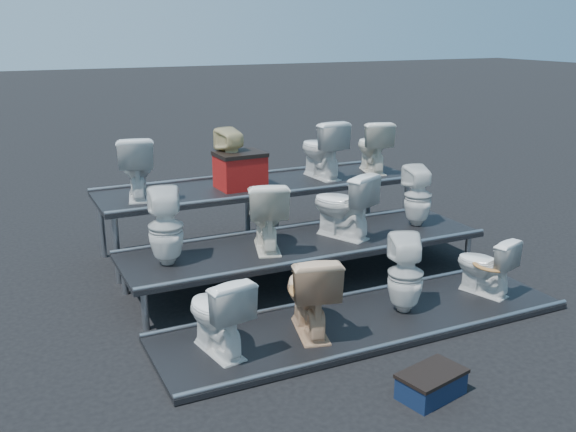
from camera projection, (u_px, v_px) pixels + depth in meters
name	position (u px, v px, depth m)	size (l,w,h in m)	color
ground	(305.00, 279.00, 7.48)	(80.00, 80.00, 0.00)	black
tier_front	(364.00, 322.00, 6.35)	(4.20, 1.20, 0.06)	black
tier_mid	(305.00, 261.00, 7.41)	(4.20, 1.20, 0.46)	black
tier_back	(261.00, 216.00, 8.48)	(4.20, 1.20, 0.86)	black
toilet_0	(217.00, 313.00, 5.61)	(0.41, 0.73, 0.74)	silver
toilet_1	(310.00, 292.00, 5.97)	(0.45, 0.79, 0.80)	tan
toilet_2	(405.00, 274.00, 6.41)	(0.36, 0.37, 0.80)	silver
toilet_3	(485.00, 265.00, 6.86)	(0.36, 0.63, 0.65)	silver
toilet_4	(166.00, 227.00, 6.57)	(0.36, 0.37, 0.80)	silver
toilet_5	(266.00, 215.00, 7.04)	(0.44, 0.77, 0.78)	white
toilet_6	(342.00, 205.00, 7.43)	(0.43, 0.76, 0.78)	silver
toilet_7	(418.00, 196.00, 7.88)	(0.34, 0.34, 0.75)	silver
toilet_8	(137.00, 167.00, 7.60)	(0.42, 0.74, 0.75)	silver
toilet_9	(232.00, 158.00, 8.09)	(0.34, 0.35, 0.75)	#CBBA84
toilet_10	(322.00, 149.00, 8.62)	(0.44, 0.77, 0.79)	silver
toilet_11	(373.00, 146.00, 8.96)	(0.41, 0.71, 0.73)	white
red_crate	(240.00, 172.00, 8.11)	(0.57, 0.46, 0.41)	maroon
step_stool	(431.00, 386.00, 5.10)	(0.52, 0.31, 0.19)	#0E1B35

